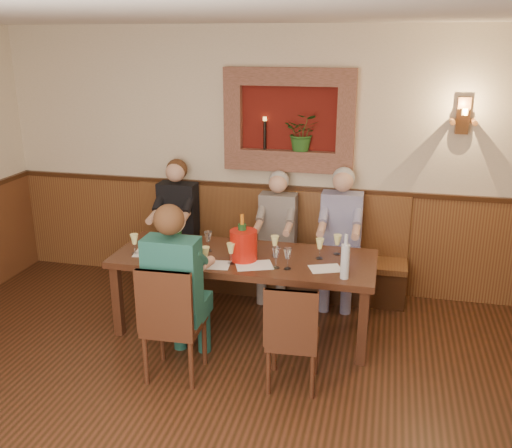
{
  "coord_description": "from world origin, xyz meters",
  "views": [
    {
      "loc": [
        1.23,
        -2.89,
        2.66
      ],
      "look_at": [
        0.1,
        1.9,
        1.05
      ],
      "focal_mm": 40.0,
      "sensor_mm": 36.0,
      "label": 1
    }
  ],
  "objects_px": {
    "dining_table": "(244,263)",
    "wine_bottle_green_b": "(178,235)",
    "chair_near_right": "(293,356)",
    "person_chair_front": "(178,302)",
    "person_bench_mid": "(276,246)",
    "person_bench_left": "(176,235)",
    "water_bottle": "(345,260)",
    "chair_near_left": "(175,343)",
    "spittoon_bucket": "(243,245)",
    "wine_bottle_green_a": "(242,241)",
    "person_bench_right": "(339,248)",
    "bench": "(266,261)"
  },
  "relations": [
    {
      "from": "dining_table",
      "to": "water_bottle",
      "type": "distance_m",
      "value": 1.02
    },
    {
      "from": "person_bench_left",
      "to": "spittoon_bucket",
      "type": "bearing_deg",
      "value": -42.82
    },
    {
      "from": "chair_near_left",
      "to": "spittoon_bucket",
      "type": "height_order",
      "value": "spittoon_bucket"
    },
    {
      "from": "wine_bottle_green_a",
      "to": "spittoon_bucket",
      "type": "bearing_deg",
      "value": -52.34
    },
    {
      "from": "person_bench_mid",
      "to": "spittoon_bucket",
      "type": "height_order",
      "value": "person_bench_mid"
    },
    {
      "from": "person_bench_left",
      "to": "spittoon_bucket",
      "type": "relative_size",
      "value": 5.09
    },
    {
      "from": "bench",
      "to": "chair_near_left",
      "type": "xyz_separation_m",
      "value": [
        -0.36,
        -1.84,
        -0.04
      ]
    },
    {
      "from": "spittoon_bucket",
      "to": "wine_bottle_green_a",
      "type": "bearing_deg",
      "value": 127.66
    },
    {
      "from": "chair_near_right",
      "to": "person_bench_left",
      "type": "bearing_deg",
      "value": 130.49
    },
    {
      "from": "water_bottle",
      "to": "wine_bottle_green_a",
      "type": "bearing_deg",
      "value": 166.29
    },
    {
      "from": "chair_near_right",
      "to": "person_chair_front",
      "type": "distance_m",
      "value": 1.02
    },
    {
      "from": "person_bench_right",
      "to": "bench",
      "type": "bearing_deg",
      "value": 172.5
    },
    {
      "from": "chair_near_right",
      "to": "wine_bottle_green_a",
      "type": "height_order",
      "value": "wine_bottle_green_a"
    },
    {
      "from": "bench",
      "to": "person_bench_right",
      "type": "xyz_separation_m",
      "value": [
        0.8,
        -0.11,
        0.26
      ]
    },
    {
      "from": "dining_table",
      "to": "chair_near_left",
      "type": "distance_m",
      "value": 1.04
    },
    {
      "from": "bench",
      "to": "person_bench_right",
      "type": "height_order",
      "value": "person_bench_right"
    },
    {
      "from": "person_bench_mid",
      "to": "chair_near_right",
      "type": "bearing_deg",
      "value": -74.29
    },
    {
      "from": "chair_near_right",
      "to": "spittoon_bucket",
      "type": "xyz_separation_m",
      "value": [
        -0.58,
        0.72,
        0.63
      ]
    },
    {
      "from": "person_bench_mid",
      "to": "person_bench_right",
      "type": "height_order",
      "value": "person_bench_right"
    },
    {
      "from": "person_chair_front",
      "to": "person_bench_left",
      "type": "bearing_deg",
      "value": 111.29
    },
    {
      "from": "dining_table",
      "to": "person_bench_left",
      "type": "bearing_deg",
      "value": 139.77
    },
    {
      "from": "dining_table",
      "to": "person_bench_mid",
      "type": "height_order",
      "value": "person_bench_mid"
    },
    {
      "from": "dining_table",
      "to": "wine_bottle_green_b",
      "type": "height_order",
      "value": "wine_bottle_green_b"
    },
    {
      "from": "chair_near_left",
      "to": "dining_table",
      "type": "bearing_deg",
      "value": 65.75
    },
    {
      "from": "bench",
      "to": "spittoon_bucket",
      "type": "distance_m",
      "value": 1.18
    },
    {
      "from": "dining_table",
      "to": "wine_bottle_green_a",
      "type": "xyz_separation_m",
      "value": [
        0.0,
        -0.08,
        0.25
      ]
    },
    {
      "from": "spittoon_bucket",
      "to": "wine_bottle_green_a",
      "type": "relative_size",
      "value": 0.66
    },
    {
      "from": "bench",
      "to": "water_bottle",
      "type": "distance_m",
      "value": 1.67
    },
    {
      "from": "chair_near_right",
      "to": "person_bench_mid",
      "type": "distance_m",
      "value": 1.75
    },
    {
      "from": "person_chair_front",
      "to": "wine_bottle_green_a",
      "type": "distance_m",
      "value": 0.85
    },
    {
      "from": "dining_table",
      "to": "person_bench_left",
      "type": "relative_size",
      "value": 1.69
    },
    {
      "from": "person_bench_mid",
      "to": "wine_bottle_green_b",
      "type": "distance_m",
      "value": 1.19
    },
    {
      "from": "chair_near_right",
      "to": "spittoon_bucket",
      "type": "relative_size",
      "value": 3.23
    },
    {
      "from": "chair_near_left",
      "to": "water_bottle",
      "type": "height_order",
      "value": "water_bottle"
    },
    {
      "from": "bench",
      "to": "chair_near_right",
      "type": "xyz_separation_m",
      "value": [
        0.6,
        -1.76,
        -0.07
      ]
    },
    {
      "from": "bench",
      "to": "chair_near_right",
      "type": "height_order",
      "value": "bench"
    },
    {
      "from": "wine_bottle_green_a",
      "to": "person_bench_right",
      "type": "bearing_deg",
      "value": 48.76
    },
    {
      "from": "person_chair_front",
      "to": "water_bottle",
      "type": "xyz_separation_m",
      "value": [
        1.3,
        0.47,
        0.3
      ]
    },
    {
      "from": "person_chair_front",
      "to": "water_bottle",
      "type": "relative_size",
      "value": 3.79
    },
    {
      "from": "person_bench_left",
      "to": "person_bench_right",
      "type": "distance_m",
      "value": 1.79
    },
    {
      "from": "person_chair_front",
      "to": "wine_bottle_green_a",
      "type": "relative_size",
      "value": 3.48
    },
    {
      "from": "person_bench_left",
      "to": "person_bench_mid",
      "type": "xyz_separation_m",
      "value": [
        1.13,
        0.0,
        -0.03
      ]
    },
    {
      "from": "person_bench_mid",
      "to": "person_chair_front",
      "type": "distance_m",
      "value": 1.69
    },
    {
      "from": "person_bench_left",
      "to": "person_bench_right",
      "type": "height_order",
      "value": "person_bench_right"
    },
    {
      "from": "wine_bottle_green_a",
      "to": "water_bottle",
      "type": "xyz_separation_m",
      "value": [
        0.94,
        -0.23,
        -0.02
      ]
    },
    {
      "from": "spittoon_bucket",
      "to": "water_bottle",
      "type": "distance_m",
      "value": 0.95
    },
    {
      "from": "chair_near_right",
      "to": "person_bench_mid",
      "type": "xyz_separation_m",
      "value": [
        -0.47,
        1.66,
        0.29
      ]
    },
    {
      "from": "bench",
      "to": "wine_bottle_green_b",
      "type": "bearing_deg",
      "value": -124.15
    },
    {
      "from": "chair_near_right",
      "to": "person_bench_right",
      "type": "distance_m",
      "value": 1.7
    },
    {
      "from": "person_bench_left",
      "to": "person_chair_front",
      "type": "xyz_separation_m",
      "value": [
        0.63,
        -1.61,
        0.02
      ]
    }
  ]
}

